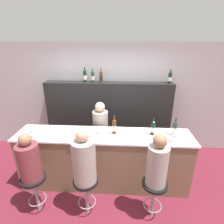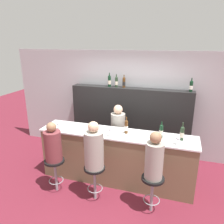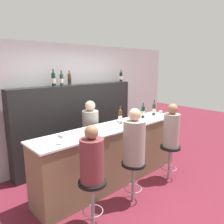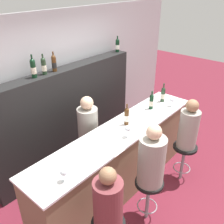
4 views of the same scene
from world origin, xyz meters
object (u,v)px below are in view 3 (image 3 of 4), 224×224
(wine_bottle_counter_0, at_px, (120,116))
(guest_seated_middle, at_px, (134,140))
(wine_glass_0, at_px, (61,137))
(wine_glass_2, at_px, (160,112))
(bartender, at_px, (91,141))
(wine_bottle_backbar_0, at_px, (53,79))
(bar_stool_middle, at_px, (133,171))
(guest_seated_right, at_px, (171,128))
(wine_bottle_backbar_2, at_px, (69,79))
(wine_glass_1, at_px, (119,122))
(wine_bottle_counter_2, at_px, (154,109))
(wine_bottle_backbar_3, at_px, (121,77))
(wine_bottle_counter_1, at_px, (143,112))
(bar_stool_left, at_px, (93,191))
(bar_stool_right, at_px, (170,153))
(wine_bottle_backbar_1, at_px, (62,79))

(wine_bottle_counter_0, relative_size, guest_seated_middle, 0.39)
(wine_glass_0, bearing_deg, wine_glass_2, 0.00)
(bartender, bearing_deg, wine_bottle_backbar_0, 122.41)
(bar_stool_middle, xyz_separation_m, guest_seated_middle, (0.00, -0.00, 0.51))
(wine_bottle_backbar_0, distance_m, guest_seated_right, 2.44)
(wine_bottle_backbar_2, relative_size, wine_glass_1, 1.75)
(wine_glass_0, bearing_deg, wine_bottle_counter_2, 5.11)
(wine_bottle_backbar_3, bearing_deg, guest_seated_right, -105.78)
(wine_bottle_counter_1, distance_m, wine_bottle_backbar_0, 1.91)
(guest_seated_middle, bearing_deg, bar_stool_left, 180.00)
(wine_bottle_counter_0, height_order, wine_bottle_backbar_3, wine_bottle_backbar_3)
(guest_seated_middle, bearing_deg, wine_bottle_counter_1, 33.41)
(bar_stool_middle, distance_m, bartender, 1.22)
(bar_stool_middle, distance_m, guest_seated_middle, 0.51)
(wine_bottle_backbar_0, distance_m, wine_bottle_backbar_3, 1.87)
(wine_bottle_counter_2, height_order, wine_glass_1, wine_bottle_counter_2)
(wine_bottle_counter_0, height_order, wine_glass_0, wine_bottle_counter_0)
(bar_stool_right, bearing_deg, wine_bottle_counter_2, 60.23)
(wine_bottle_counter_1, relative_size, guest_seated_right, 0.39)
(wine_bottle_backbar_3, relative_size, bar_stool_left, 0.45)
(wine_bottle_counter_0, distance_m, wine_glass_1, 0.33)
(guest_seated_right, bearing_deg, wine_bottle_backbar_1, 122.44)
(wine_bottle_counter_2, xyz_separation_m, bar_stool_left, (-2.25, -0.70, -0.70))
(wine_glass_1, distance_m, wine_glass_2, 1.23)
(wine_bottle_backbar_0, relative_size, guest_seated_right, 0.41)
(wine_bottle_backbar_1, height_order, bar_stool_right, wine_bottle_backbar_1)
(wine_bottle_backbar_3, xyz_separation_m, bar_stool_middle, (-1.55, -1.84, -1.35))
(wine_bottle_counter_2, distance_m, wine_bottle_backbar_1, 2.05)
(bar_stool_middle, bearing_deg, wine_bottle_backbar_3, 49.84)
(wine_bottle_backbar_0, height_order, wine_bottle_backbar_2, wine_bottle_backbar_0)
(bar_stool_left, xyz_separation_m, bartender, (0.90, 1.21, 0.17))
(wine_bottle_backbar_2, xyz_separation_m, guest_seated_middle, (-0.05, -1.84, -0.84))
(wine_bottle_backbar_2, height_order, wine_glass_2, wine_bottle_backbar_2)
(guest_seated_right, xyz_separation_m, bartender, (-0.95, 1.21, -0.33))
(wine_bottle_backbar_1, xyz_separation_m, guest_seated_right, (1.17, -1.84, -0.85))
(wine_bottle_backbar_3, xyz_separation_m, wine_glass_0, (-2.52, -1.35, -0.68))
(wine_bottle_counter_1, bearing_deg, wine_bottle_counter_2, 0.00)
(wine_bottle_backbar_2, distance_m, wine_glass_1, 1.51)
(wine_bottle_backbar_3, relative_size, bar_stool_middle, 0.45)
(bar_stool_right, height_order, bartender, bartender)
(wine_bottle_counter_0, bearing_deg, wine_glass_2, -12.45)
(guest_seated_middle, height_order, guest_seated_right, guest_seated_middle)
(wine_glass_0, xyz_separation_m, wine_glass_1, (1.11, -0.00, 0.01))
(wine_glass_2, distance_m, bartender, 1.56)
(wine_bottle_backbar_2, distance_m, wine_bottle_backbar_3, 1.51)
(wine_glass_2, bearing_deg, guest_seated_middle, -160.43)
(bartender, bearing_deg, bar_stool_left, -126.67)
(wine_glass_0, relative_size, wine_glass_1, 0.90)
(wine_glass_1, bearing_deg, bar_stool_right, -28.68)
(guest_seated_right, bearing_deg, bar_stool_middle, 180.00)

